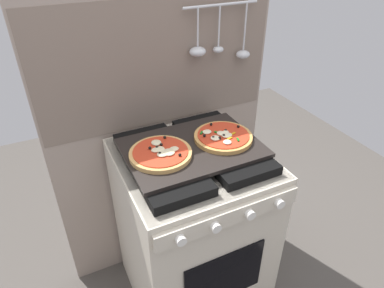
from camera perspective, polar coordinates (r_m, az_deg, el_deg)
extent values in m
plane|color=#4C4742|center=(2.03, 0.00, -22.52)|extent=(4.00, 4.00, 0.00)
cube|color=gray|center=(1.71, -4.88, 1.24)|extent=(1.10, 0.03, 1.55)
cube|color=gray|center=(1.54, -5.31, 12.94)|extent=(1.08, 0.00, 0.56)
cylinder|color=silver|center=(1.57, 4.89, 22.13)|extent=(0.36, 0.01, 0.01)
cylinder|color=silver|center=(1.53, 0.98, 18.84)|extent=(0.01, 0.01, 0.16)
ellipsoid|color=silver|center=(1.56, 0.94, 15.13)|extent=(0.08, 0.06, 0.04)
cylinder|color=silver|center=(1.58, 4.55, 18.97)|extent=(0.01, 0.01, 0.17)
ellipsoid|color=silver|center=(1.61, 4.38, 15.42)|extent=(0.05, 0.04, 0.03)
cylinder|color=silver|center=(1.66, 8.84, 18.69)|extent=(0.01, 0.01, 0.21)
ellipsoid|color=silver|center=(1.69, 8.47, 14.55)|extent=(0.07, 0.06, 0.04)
cube|color=beige|center=(1.69, 0.00, -14.24)|extent=(0.60, 0.60, 0.86)
cube|color=black|center=(1.41, 0.00, -2.45)|extent=(0.59, 0.59, 0.01)
cube|color=black|center=(1.35, -5.35, -3.04)|extent=(0.24, 0.51, 0.04)
cube|color=black|center=(1.45, 4.98, -0.22)|extent=(0.24, 0.51, 0.04)
cube|color=beige|center=(1.24, 6.38, -11.98)|extent=(0.58, 0.02, 0.07)
cylinder|color=silver|center=(1.16, -1.86, -15.75)|extent=(0.04, 0.02, 0.04)
cylinder|color=silver|center=(1.20, 3.97, -13.69)|extent=(0.04, 0.02, 0.04)
cylinder|color=silver|center=(1.26, 9.66, -11.52)|extent=(0.04, 0.02, 0.04)
cylinder|color=silver|center=(1.32, 14.39, -9.60)|extent=(0.04, 0.02, 0.04)
cube|color=black|center=(1.51, 5.39, -21.30)|extent=(0.36, 0.01, 0.28)
cube|color=black|center=(1.38, 0.00, -0.63)|extent=(0.54, 0.38, 0.02)
cylinder|color=tan|center=(1.32, -5.26, -1.61)|extent=(0.24, 0.24, 0.02)
cylinder|color=red|center=(1.32, -5.28, -1.22)|extent=(0.21, 0.21, 0.00)
ellipsoid|color=beige|center=(1.31, -5.99, -0.97)|extent=(0.04, 0.03, 0.01)
ellipsoid|color=beige|center=(1.29, -4.89, -1.67)|extent=(0.05, 0.04, 0.01)
ellipsoid|color=beige|center=(1.36, -5.97, 0.24)|extent=(0.04, 0.04, 0.01)
ellipsoid|color=beige|center=(1.30, -3.92, -1.36)|extent=(0.05, 0.05, 0.01)
ellipsoid|color=beige|center=(1.32, -5.56, -0.81)|extent=(0.04, 0.04, 0.01)
ellipsoid|color=beige|center=(1.32, -3.00, -0.81)|extent=(0.04, 0.03, 0.01)
sphere|color=black|center=(1.38, -4.56, 1.12)|extent=(0.01, 0.01, 0.01)
sphere|color=black|center=(1.33, -5.85, -0.56)|extent=(0.01, 0.01, 0.01)
sphere|color=black|center=(1.28, -2.03, -1.80)|extent=(0.01, 0.01, 0.01)
sphere|color=black|center=(1.34, -5.16, -0.08)|extent=(0.01, 0.01, 0.01)
sphere|color=black|center=(1.32, -7.04, -0.66)|extent=(0.01, 0.01, 0.01)
sphere|color=black|center=(1.29, -5.37, -1.55)|extent=(0.01, 0.01, 0.01)
cylinder|color=tan|center=(1.42, 5.21, 1.15)|extent=(0.24, 0.24, 0.02)
cylinder|color=red|center=(1.42, 5.23, 1.53)|extent=(0.21, 0.21, 0.00)
ellipsoid|color=beige|center=(1.36, 5.90, 0.33)|extent=(0.03, 0.03, 0.01)
ellipsoid|color=beige|center=(1.38, 3.90, 1.01)|extent=(0.04, 0.04, 0.01)
ellipsoid|color=beige|center=(1.42, 2.51, 2.05)|extent=(0.04, 0.03, 0.01)
ellipsoid|color=beige|center=(1.41, 5.80, 1.49)|extent=(0.05, 0.04, 0.01)
ellipsoid|color=beige|center=(1.43, 5.58, 2.02)|extent=(0.03, 0.02, 0.01)
ellipsoid|color=beige|center=(1.41, 4.91, 1.72)|extent=(0.03, 0.04, 0.01)
sphere|color=black|center=(1.47, 7.72, 2.93)|extent=(0.01, 0.01, 0.01)
sphere|color=black|center=(1.38, 3.57, 1.11)|extent=(0.01, 0.01, 0.01)
sphere|color=black|center=(1.43, 5.62, 2.28)|extent=(0.01, 0.01, 0.01)
cube|color=#19721E|center=(1.42, 4.20, 1.95)|extent=(0.02, 0.02, 0.00)
sphere|color=black|center=(1.39, 2.06, 1.42)|extent=(0.01, 0.01, 0.01)
cube|color=gold|center=(1.42, 6.86, 1.74)|extent=(0.03, 0.01, 0.00)
cube|color=#19721E|center=(1.42, 1.58, 1.91)|extent=(0.02, 0.02, 0.00)
cube|color=#19721E|center=(1.38, 7.66, 0.75)|extent=(0.02, 0.03, 0.00)
sphere|color=black|center=(1.40, 5.34, 1.43)|extent=(0.01, 0.01, 0.01)
sphere|color=black|center=(1.47, 3.21, 3.30)|extent=(0.01, 0.01, 0.01)
sphere|color=black|center=(1.38, 4.64, 1.01)|extent=(0.01, 0.01, 0.01)
cube|color=gold|center=(1.39, 6.29, 0.95)|extent=(0.03, 0.01, 0.00)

